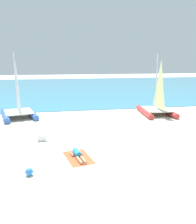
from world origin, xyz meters
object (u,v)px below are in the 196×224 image
(sailboat_red, at_px, (157,106))
(towel_left, at_px, (78,157))
(sailboat_blue, at_px, (18,108))
(cooler_box, at_px, (42,138))
(sunbather_left, at_px, (78,155))
(beach_ball, at_px, (29,172))

(sailboat_red, bearing_deg, towel_left, -128.50)
(sailboat_blue, height_order, cooler_box, sailboat_blue)
(sunbather_left, height_order, cooler_box, cooler_box)
(beach_ball, relative_size, cooler_box, 0.63)
(sunbather_left, distance_m, beach_ball, 2.57)
(cooler_box, bearing_deg, towel_left, -56.21)
(sailboat_red, distance_m, sunbather_left, 10.91)
(sunbather_left, bearing_deg, beach_ball, -157.38)
(towel_left, bearing_deg, cooler_box, 123.79)
(sailboat_red, xyz_separation_m, towel_left, (-7.61, -7.84, -0.77))
(sailboat_red, relative_size, towel_left, 2.74)
(sailboat_red, distance_m, cooler_box, 10.75)
(sailboat_red, distance_m, beach_ball, 13.43)
(cooler_box, bearing_deg, beach_ball, -93.77)
(beach_ball, xyz_separation_m, cooler_box, (0.27, 4.16, 0.02))
(sailboat_blue, bearing_deg, sunbather_left, -80.87)
(towel_left, height_order, beach_ball, beach_ball)
(towel_left, relative_size, sunbather_left, 1.22)
(sailboat_blue, bearing_deg, towel_left, -80.96)
(sunbather_left, relative_size, cooler_box, 3.12)
(sailboat_blue, bearing_deg, beach_ball, -94.79)
(sunbather_left, bearing_deg, cooler_box, 112.46)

